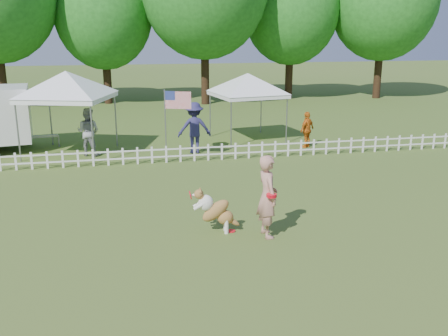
# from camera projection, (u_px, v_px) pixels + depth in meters

# --- Properties ---
(ground) EXTENTS (120.00, 120.00, 0.00)m
(ground) POSITION_uv_depth(u_px,v_px,m) (229.00, 239.00, 11.15)
(ground) COLOR #395D1D
(ground) RESTS_ON ground
(picket_fence) EXTENTS (22.00, 0.08, 0.60)m
(picket_fence) POSITION_uv_depth(u_px,v_px,m) (187.00, 153.00, 17.68)
(picket_fence) COLOR white
(picket_fence) RESTS_ON ground
(handler) EXTENTS (0.50, 0.72, 1.89)m
(handler) POSITION_uv_depth(u_px,v_px,m) (267.00, 196.00, 11.11)
(handler) COLOR tan
(handler) RESTS_ON ground
(dog) EXTENTS (1.06, 0.44, 1.07)m
(dog) POSITION_uv_depth(u_px,v_px,m) (216.00, 211.00, 11.40)
(dog) COLOR brown
(dog) RESTS_ON ground
(frisbee_on_turf) EXTENTS (0.23, 0.23, 0.02)m
(frisbee_on_turf) POSITION_uv_depth(u_px,v_px,m) (231.00, 231.00, 11.60)
(frisbee_on_turf) COLOR red
(frisbee_on_turf) RESTS_ON ground
(canopy_tent_left) EXTENTS (3.65, 3.65, 3.02)m
(canopy_tent_left) POSITION_uv_depth(u_px,v_px,m) (69.00, 114.00, 18.53)
(canopy_tent_left) COLOR white
(canopy_tent_left) RESTS_ON ground
(canopy_tent_right) EXTENTS (3.06, 3.06, 2.75)m
(canopy_tent_right) POSITION_uv_depth(u_px,v_px,m) (247.00, 108.00, 20.90)
(canopy_tent_right) COLOR white
(canopy_tent_right) RESTS_ON ground
(flag_pole) EXTENTS (0.96, 0.43, 2.57)m
(flag_pole) POSITION_uv_depth(u_px,v_px,m) (166.00, 127.00, 17.33)
(flag_pole) COLOR gray
(flag_pole) RESTS_ON ground
(spectator_a) EXTENTS (1.05, 0.95, 1.78)m
(spectator_a) POSITION_uv_depth(u_px,v_px,m) (88.00, 132.00, 18.40)
(spectator_a) COLOR gray
(spectator_a) RESTS_ON ground
(spectator_b) EXTENTS (1.27, 0.75, 1.93)m
(spectator_b) POSITION_uv_depth(u_px,v_px,m) (194.00, 128.00, 18.77)
(spectator_b) COLOR navy
(spectator_b) RESTS_ON ground
(spectator_c) EXTENTS (0.88, 0.78, 1.43)m
(spectator_c) POSITION_uv_depth(u_px,v_px,m) (307.00, 130.00, 19.73)
(spectator_c) COLOR orange
(spectator_c) RESTS_ON ground
(tree_center_left) EXTENTS (6.00, 6.00, 9.80)m
(tree_center_left) POSITION_uv_depth(u_px,v_px,m) (104.00, 24.00, 30.50)
(tree_center_left) COLOR #21661D
(tree_center_left) RESTS_ON ground
(tree_right) EXTENTS (6.20, 6.20, 10.40)m
(tree_right) POSITION_uv_depth(u_px,v_px,m) (291.00, 19.00, 32.75)
(tree_right) COLOR #21661D
(tree_right) RESTS_ON ground
(tree_far_right) EXTENTS (7.00, 7.00, 11.40)m
(tree_far_right) POSITION_uv_depth(u_px,v_px,m) (383.00, 11.00, 32.83)
(tree_far_right) COLOR #21661D
(tree_far_right) RESTS_ON ground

